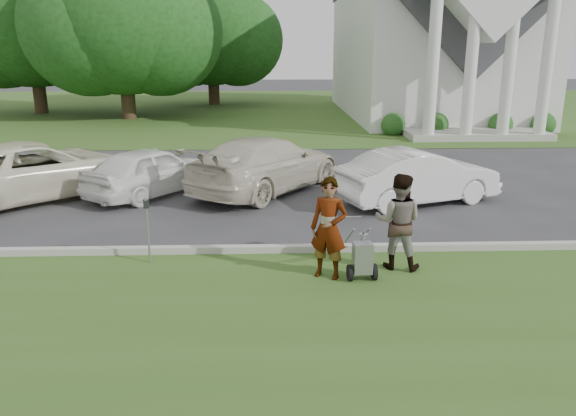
{
  "coord_description": "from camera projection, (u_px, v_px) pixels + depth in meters",
  "views": [
    {
      "loc": [
        -0.19,
        -9.87,
        3.94
      ],
      "look_at": [
        0.14,
        0.0,
        1.08
      ],
      "focal_mm": 35.0,
      "sensor_mm": 36.0,
      "label": 1
    }
  ],
  "objects": [
    {
      "name": "church",
      "position": [
        432.0,
        9.0,
        31.4
      ],
      "size": [
        9.19,
        19.0,
        24.1
      ],
      "color": "white",
      "rests_on": "ground"
    },
    {
      "name": "parking_meter_near",
      "position": [
        147.0,
        223.0,
        10.34
      ],
      "size": [
        0.09,
        0.08,
        1.26
      ],
      "color": "#909498",
      "rests_on": "ground"
    },
    {
      "name": "car_a",
      "position": [
        36.0,
        170.0,
        14.91
      ],
      "size": [
        5.72,
        5.56,
        1.52
      ],
      "primitive_type": "imported",
      "rotation": [
        0.0,
        0.0,
        2.32
      ],
      "color": "#ECE7C9",
      "rests_on": "ground"
    },
    {
      "name": "curb",
      "position": [
        280.0,
        249.0,
        11.08
      ],
      "size": [
        80.0,
        0.18,
        0.15
      ],
      "primitive_type": "cube",
      "color": "#9E9E93",
      "rests_on": "ground"
    },
    {
      "name": "tree_left",
      "position": [
        122.0,
        23.0,
        30.0
      ],
      "size": [
        10.63,
        8.4,
        9.71
      ],
      "color": "#332316",
      "rests_on": "ground"
    },
    {
      "name": "striping_cart",
      "position": [
        362.0,
        259.0,
        9.7
      ],
      "size": [
        0.52,
        1.01,
        0.92
      ],
      "rotation": [
        0.0,
        0.0,
        0.07
      ],
      "color": "black",
      "rests_on": "ground"
    },
    {
      "name": "car_b",
      "position": [
        152.0,
        171.0,
        15.26
      ],
      "size": [
        3.63,
        4.1,
        1.34
      ],
      "primitive_type": "imported",
      "rotation": [
        0.0,
        0.0,
        2.5
      ],
      "color": "white",
      "rests_on": "ground"
    },
    {
      "name": "church_lawn",
      "position": [
        272.0,
        109.0,
        36.49
      ],
      "size": [
        80.0,
        30.0,
        0.01
      ],
      "primitive_type": "cube",
      "color": "#35581E",
      "rests_on": "ground"
    },
    {
      "name": "car_d",
      "position": [
        418.0,
        177.0,
        14.43
      ],
      "size": [
        4.5,
        2.88,
        1.4
      ],
      "primitive_type": "imported",
      "rotation": [
        0.0,
        0.0,
        1.93
      ],
      "color": "silver",
      "rests_on": "ground"
    },
    {
      "name": "tree_back",
      "position": [
        212.0,
        34.0,
        37.92
      ],
      "size": [
        9.61,
        7.6,
        8.89
      ],
      "color": "#332316",
      "rests_on": "ground"
    },
    {
      "name": "tree_far",
      "position": [
        30.0,
        14.0,
        32.52
      ],
      "size": [
        11.64,
        9.2,
        10.73
      ],
      "color": "#332316",
      "rests_on": "ground"
    },
    {
      "name": "car_c",
      "position": [
        266.0,
        164.0,
        15.65
      ],
      "size": [
        4.83,
        5.51,
        1.53
      ],
      "primitive_type": "imported",
      "rotation": [
        0.0,
        0.0,
        2.51
      ],
      "color": "beige",
      "rests_on": "ground"
    },
    {
      "name": "person_left",
      "position": [
        329.0,
        229.0,
        9.67
      ],
      "size": [
        0.77,
        0.66,
        1.79
      ],
      "primitive_type": "imported",
      "rotation": [
        0.0,
        0.0,
        -0.43
      ],
      "color": "#999999",
      "rests_on": "ground"
    },
    {
      "name": "person_right",
      "position": [
        398.0,
        222.0,
        10.1
      ],
      "size": [
        1.02,
        0.89,
        1.76
      ],
      "primitive_type": "imported",
      "rotation": [
        0.0,
        0.0,
        2.84
      ],
      "color": "#999999",
      "rests_on": "ground"
    },
    {
      "name": "grass_strip",
      "position": [
        285.0,
        344.0,
        7.69
      ],
      "size": [
        80.0,
        7.0,
        0.01
      ],
      "primitive_type": "cube",
      "color": "#35581E",
      "rests_on": "ground"
    },
    {
      "name": "ground",
      "position": [
        281.0,
        263.0,
        10.57
      ],
      "size": [
        120.0,
        120.0,
        0.0
      ],
      "primitive_type": "plane",
      "color": "#333335",
      "rests_on": "ground"
    }
  ]
}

